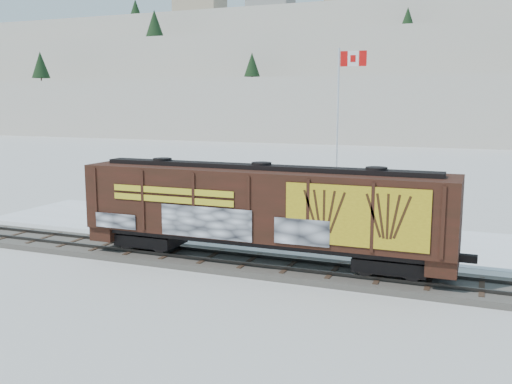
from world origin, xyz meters
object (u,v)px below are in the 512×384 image
at_px(car_silver, 248,222).
at_px(car_dark, 398,232).
at_px(flagpole, 338,154).
at_px(hopper_railcar, 261,207).
at_px(car_white, 372,225).

relative_size(car_silver, car_dark, 0.97).
xyz_separation_m(flagpole, car_dark, (5.20, -7.50, -3.41)).
xyz_separation_m(hopper_railcar, car_white, (3.73, 7.09, -1.96)).
bearing_deg(hopper_railcar, car_silver, 117.63).
xyz_separation_m(flagpole, car_white, (3.76, -7.43, -3.17)).
height_order(hopper_railcar, flagpole, flagpole).
height_order(car_silver, car_white, car_white).
height_order(flagpole, car_white, flagpole).
xyz_separation_m(car_silver, car_dark, (8.31, 1.01, -0.09)).
distance_m(hopper_railcar, car_white, 8.25).
bearing_deg(car_silver, flagpole, -30.18).
bearing_deg(car_silver, hopper_railcar, -162.45).
bearing_deg(flagpole, hopper_railcar, -89.86).
relative_size(car_silver, car_white, 0.80).
distance_m(car_silver, car_dark, 8.37).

